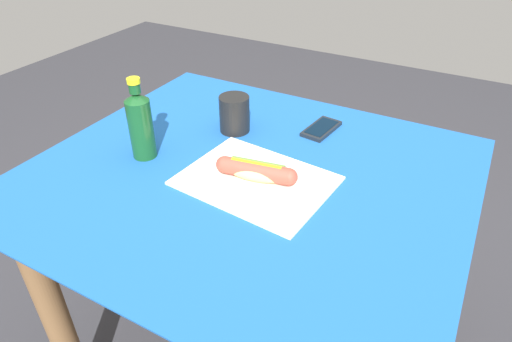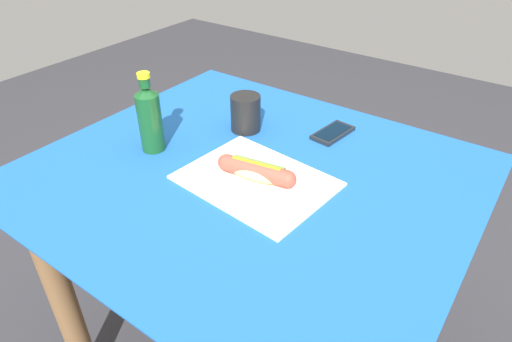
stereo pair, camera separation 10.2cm
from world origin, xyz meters
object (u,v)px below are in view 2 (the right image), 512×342
object	(u,v)px
cell_phone	(333,133)
soda_bottle	(150,118)
hot_dog	(256,171)
drinking_cup	(246,113)

from	to	relation	value
cell_phone	soda_bottle	distance (m)	0.49
hot_dog	soda_bottle	size ratio (longest dim) A/B	0.94
hot_dog	drinking_cup	bearing A→B (deg)	132.17
cell_phone	drinking_cup	world-z (taller)	drinking_cup
drinking_cup	soda_bottle	bearing A→B (deg)	-120.52
soda_bottle	drinking_cup	world-z (taller)	soda_bottle
hot_dog	soda_bottle	bearing A→B (deg)	-173.45
soda_bottle	drinking_cup	distance (m)	0.26
cell_phone	soda_bottle	bearing A→B (deg)	-135.45
hot_dog	cell_phone	xyz separation A→B (m)	(0.04, 0.30, -0.02)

